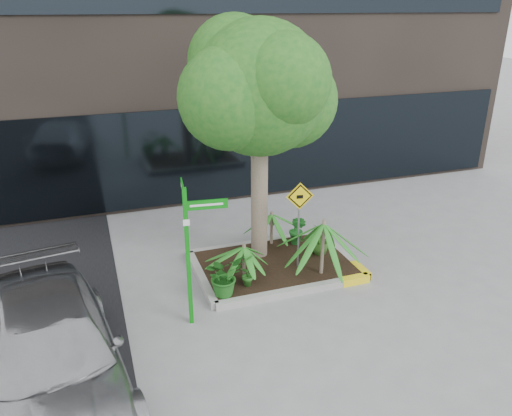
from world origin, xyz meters
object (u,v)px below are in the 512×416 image
object	(u,v)px
tree	(259,88)
parked_car	(52,354)
street_sign_post	(190,241)
cattle_sign	(299,211)

from	to	relation	value
tree	parked_car	bearing A→B (deg)	-145.15
street_sign_post	cattle_sign	xyz separation A→B (m)	(2.43, 1.01, -0.17)
parked_car	tree	bearing A→B (deg)	26.31
parked_car	cattle_sign	size ratio (longest dim) A/B	2.48
street_sign_post	cattle_sign	world-z (taller)	street_sign_post
cattle_sign	street_sign_post	bearing A→B (deg)	-149.57
cattle_sign	tree	bearing A→B (deg)	135.39
parked_car	street_sign_post	bearing A→B (deg)	17.19
tree	cattle_sign	distance (m)	2.52
street_sign_post	tree	bearing A→B (deg)	50.89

